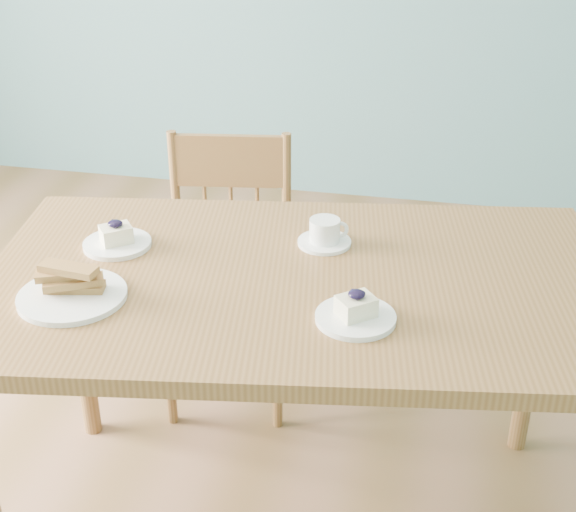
{
  "coord_description": "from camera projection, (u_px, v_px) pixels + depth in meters",
  "views": [
    {
      "loc": [
        0.69,
        -1.49,
        1.74
      ],
      "look_at": [
        0.33,
        0.2,
        0.83
      ],
      "focal_mm": 50.0,
      "sensor_mm": 36.0,
      "label": 1
    }
  ],
  "objects": [
    {
      "name": "dining_chair",
      "position": [
        228.0,
        273.0,
        2.64
      ],
      "size": [
        0.46,
        0.45,
        0.89
      ],
      "rotation": [
        0.0,
        0.0,
        0.15
      ],
      "color": "brown",
      "rests_on": "ground"
    },
    {
      "name": "dining_table",
      "position": [
        299.0,
        304.0,
        1.94
      ],
      "size": [
        1.62,
        1.08,
        0.81
      ],
      "rotation": [
        0.0,
        0.0,
        0.15
      ],
      "color": "brown",
      "rests_on": "ground"
    },
    {
      "name": "cheesecake_plate_near",
      "position": [
        356.0,
        313.0,
        1.72
      ],
      "size": [
        0.18,
        0.18,
        0.07
      ],
      "rotation": [
        0.0,
        0.0,
        0.68
      ],
      "color": "white",
      "rests_on": "dining_table"
    },
    {
      "name": "coffee_cup",
      "position": [
        325.0,
        234.0,
        2.04
      ],
      "size": [
        0.14,
        0.14,
        0.07
      ],
      "rotation": [
        0.0,
        0.0,
        0.29
      ],
      "color": "white",
      "rests_on": "dining_table"
    },
    {
      "name": "room",
      "position": [
        106.0,
        54.0,
        1.59
      ],
      "size": [
        5.01,
        5.01,
        2.71
      ],
      "color": "#8D5F41",
      "rests_on": "ground"
    },
    {
      "name": "biscotti_plate",
      "position": [
        71.0,
        289.0,
        1.8
      ],
      "size": [
        0.25,
        0.25,
        0.08
      ],
      "rotation": [
        0.0,
        0.0,
        0.23
      ],
      "color": "white",
      "rests_on": "dining_table"
    },
    {
      "name": "cheesecake_plate_far",
      "position": [
        117.0,
        240.0,
        2.03
      ],
      "size": [
        0.17,
        0.17,
        0.07
      ],
      "rotation": [
        0.0,
        0.0,
        0.65
      ],
      "color": "white",
      "rests_on": "dining_table"
    }
  ]
}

